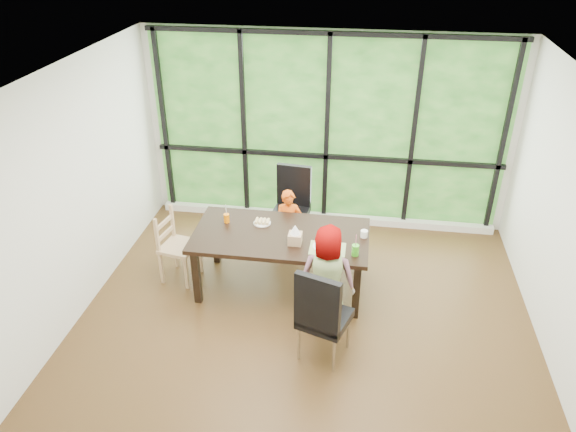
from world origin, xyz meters
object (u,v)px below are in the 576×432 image
object	(u,v)px
chair_window_leather	(290,208)
white_mug	(364,234)
chair_interior_leather	(325,312)
child_older	(327,278)
plate_near	(324,247)
green_cup	(355,250)
orange_cup	(227,218)
chair_end_beech	(179,247)
tissue_box	(295,239)
plate_far	(262,223)
child_toddler	(289,226)
dining_table	(281,261)

from	to	relation	value
chair_window_leather	white_mug	size ratio (longest dim) A/B	13.12
chair_interior_leather	child_older	xyz separation A→B (m)	(-0.02, 0.47, 0.07)
child_older	white_mug	distance (m)	0.77
chair_interior_leather	plate_near	distance (m)	0.88
child_older	green_cup	xyz separation A→B (m)	(0.27, 0.27, 0.20)
green_cup	orange_cup	bearing A→B (deg)	162.63
chair_end_beech	tissue_box	bearing A→B (deg)	-86.78
chair_interior_leather	chair_window_leather	bearing A→B (deg)	-53.94
chair_window_leather	plate_near	world-z (taller)	chair_window_leather
chair_end_beech	plate_far	world-z (taller)	chair_end_beech
chair_window_leather	child_older	xyz separation A→B (m)	(0.63, -1.57, 0.07)
child_toddler	plate_far	size ratio (longest dim) A/B	4.80
child_toddler	plate_far	xyz separation A→B (m)	(-0.26, -0.42, 0.27)
chair_window_leather	chair_end_beech	size ratio (longest dim) A/B	1.20
chair_end_beech	orange_cup	xyz separation A→B (m)	(0.57, 0.16, 0.35)
tissue_box	plate_near	bearing A→B (deg)	-5.31
dining_table	orange_cup	size ratio (longest dim) A/B	18.86
plate_far	chair_end_beech	bearing A→B (deg)	-169.12
plate_near	orange_cup	world-z (taller)	orange_cup
chair_interior_leather	orange_cup	distance (m)	1.80
chair_end_beech	child_older	world-z (taller)	child_older
plate_far	white_mug	distance (m)	1.21
child_older	tissue_box	bearing A→B (deg)	-43.40
chair_interior_leather	green_cup	bearing A→B (deg)	-90.03
white_mug	tissue_box	bearing A→B (deg)	-161.61
child_older	tissue_box	world-z (taller)	child_older
plate_far	white_mug	bearing A→B (deg)	-5.93
child_toddler	plate_near	world-z (taller)	child_toddler
green_cup	white_mug	bearing A→B (deg)	77.83
chair_window_leather	green_cup	xyz separation A→B (m)	(0.90, -1.30, 0.27)
child_toddler	plate_far	world-z (taller)	child_toddler
chair_window_leather	chair_interior_leather	world-z (taller)	same
chair_window_leather	chair_end_beech	bearing A→B (deg)	-134.75
chair_interior_leather	child_toddler	xyz separation A→B (m)	(-0.61, 1.67, -0.05)
chair_window_leather	chair_interior_leather	size ratio (longest dim) A/B	1.00
green_cup	tissue_box	world-z (taller)	tissue_box
child_older	plate_far	size ratio (longest dim) A/B	5.97
plate_near	chair_interior_leather	bearing A→B (deg)	-83.21
tissue_box	chair_interior_leather	bearing A→B (deg)	-64.30
chair_window_leather	child_toddler	distance (m)	0.38
plate_far	plate_near	bearing A→B (deg)	-27.84
child_older	chair_window_leather	bearing A→B (deg)	-66.50
chair_interior_leather	chair_end_beech	bearing A→B (deg)	-11.30
dining_table	orange_cup	distance (m)	0.82
plate_far	child_toddler	bearing A→B (deg)	58.80
white_mug	tissue_box	xyz separation A→B (m)	(-0.75, -0.25, 0.02)
chair_window_leather	orange_cup	world-z (taller)	chair_window_leather
dining_table	chair_window_leather	size ratio (longest dim) A/B	1.86
dining_table	plate_near	world-z (taller)	plate_near
orange_cup	tissue_box	bearing A→B (deg)	-21.71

